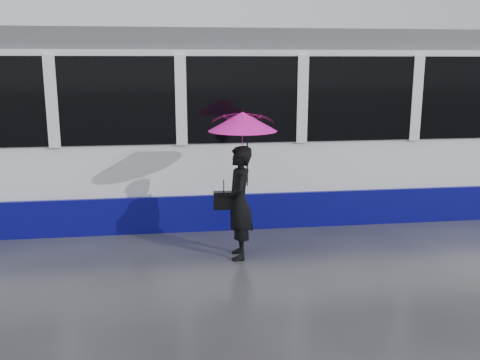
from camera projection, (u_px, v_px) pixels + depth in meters
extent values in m
plane|color=#28282D|center=(221.00, 256.00, 7.89)|extent=(90.00, 90.00, 0.00)
cube|color=#3F3D38|center=(211.00, 221.00, 9.61)|extent=(34.00, 0.07, 0.02)
cube|color=#3F3D38|center=(205.00, 201.00, 11.00)|extent=(34.00, 0.07, 0.02)
cube|color=white|center=(97.00, 134.00, 9.71)|extent=(24.00, 2.40, 2.95)
cube|color=#09096A|center=(101.00, 199.00, 9.97)|extent=(24.00, 2.56, 0.62)
cube|color=black|center=(95.00, 97.00, 9.56)|extent=(23.00, 2.48, 1.40)
cube|color=#55565C|center=(92.00, 40.00, 9.35)|extent=(23.60, 2.20, 0.35)
imported|color=black|center=(239.00, 203.00, 7.69)|extent=(0.43, 0.62, 1.65)
imported|color=#F91598|center=(243.00, 140.00, 7.50)|extent=(0.95, 0.97, 0.83)
cone|color=#F91598|center=(243.00, 121.00, 7.44)|extent=(1.02, 1.02, 0.27)
cylinder|color=black|center=(243.00, 110.00, 7.41)|extent=(0.01, 0.01, 0.06)
cylinder|color=black|center=(247.00, 161.00, 7.59)|extent=(0.02, 0.02, 0.72)
cube|color=black|center=(224.00, 200.00, 7.67)|extent=(0.30, 0.14, 0.26)
cylinder|color=black|center=(224.00, 186.00, 7.62)|extent=(0.01, 0.01, 0.18)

